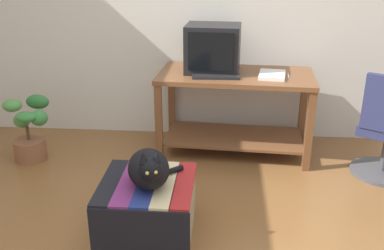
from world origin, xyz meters
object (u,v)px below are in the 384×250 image
book (272,75)px  ottoman_with_blanket (148,208)px  desk (235,99)px  potted_plant (29,132)px  cat (149,169)px  tv_monitor (213,49)px  keyboard (216,76)px

book → ottoman_with_blanket: size_ratio=0.48×
desk → potted_plant: desk is taller
desk → cat: size_ratio=3.19×
tv_monitor → cat: bearing=-99.4°
tv_monitor → potted_plant: tv_monitor is taller
book → ottoman_with_blanket: (-0.88, -1.27, -0.57)m
ottoman_with_blanket → tv_monitor: bearing=75.4°
desk → cat: (-0.54, -1.38, -0.01)m
book → potted_plant: (-2.12, -0.25, -0.50)m
desk → book: 0.41m
cat → ottoman_with_blanket: bearing=104.1°
keyboard → cat: bearing=-108.6°
desk → keyboard: (-0.17, -0.14, 0.25)m
potted_plant → book: bearing=6.7°
tv_monitor → ottoman_with_blanket: bearing=-100.8°
desk → ottoman_with_blanket: desk is taller
desk → keyboard: keyboard is taller
tv_monitor → book: size_ratio=1.65×
potted_plant → desk: bearing=10.1°
desk → book: book is taller
ottoman_with_blanket → cat: bearing=-60.5°
cat → desk: bearing=53.1°
tv_monitor → keyboard: bearing=-75.7°
tv_monitor → cat: size_ratio=1.12×
book → ottoman_with_blanket: 1.64m
ottoman_with_blanket → cat: cat is taller
desk → keyboard: size_ratio=3.50×
tv_monitor → keyboard: (0.04, -0.19, -0.19)m
desk → potted_plant: bearing=-166.2°
keyboard → ottoman_with_blanket: size_ratio=0.65×
cat → potted_plant: cat is taller
desk → cat: bearing=-107.7°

